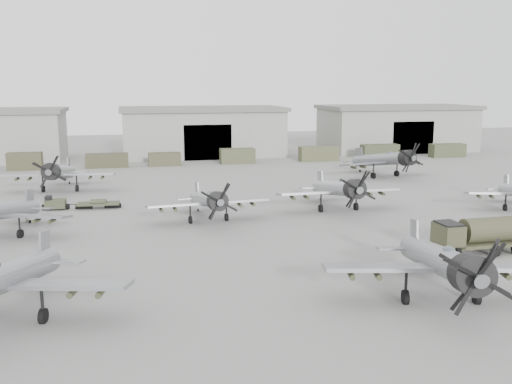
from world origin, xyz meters
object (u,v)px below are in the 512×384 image
Objects in this scene: ground_crew at (27,212)px; tug_trailer at (72,204)px; aircraft_mid_2 at (340,189)px; aircraft_near_1 at (444,263)px; aircraft_near_0 at (1,280)px; fuel_tanker at (478,233)px; aircraft_far_1 at (386,160)px; aircraft_mid_1 at (209,200)px; aircraft_far_0 at (59,172)px.

tug_trailer is at bearing -26.79° from ground_crew.
aircraft_mid_2 is 6.71× the size of ground_crew.
aircraft_near_0 is at bearing -173.79° from aircraft_near_1.
ground_crew is (-3.64, -4.66, 0.38)m from tug_trailer.
tug_trailer is at bearing 142.84° from fuel_tanker.
aircraft_far_1 is 1.94× the size of fuel_tanker.
aircraft_near_0 is 1.09× the size of aircraft_mid_2.
aircraft_mid_2 is (27.53, 22.12, -0.17)m from aircraft_near_0.
aircraft_near_0 is at bearing -142.19° from aircraft_mid_2.
aircraft_mid_2 is 0.92× the size of aircraft_far_1.
ground_crew is (-16.62, 4.13, -1.15)m from aircraft_mid_1.
tug_trailer is 3.99× the size of ground_crew.
tug_trailer is 5.93m from ground_crew.
aircraft_far_0 is (-25.66, 42.22, -0.16)m from aircraft_near_1.
aircraft_near_1 is 7.44× the size of ground_crew.
ground_crew is at bearing -124.21° from tug_trailer.
aircraft_near_1 is at bearing -134.02° from fuel_tanker.
aircraft_mid_1 is at bearing 69.16° from aircraft_near_0.
aircraft_mid_2 is 33.62m from aircraft_far_0.
ground_crew is at bearing 147.40° from aircraft_near_1.
aircraft_far_0 is at bearing 133.88° from aircraft_near_1.
tug_trailer is at bearing 101.68° from aircraft_near_0.
aircraft_near_0 is 1.94× the size of fuel_tanker.
aircraft_mid_1 is at bearing -30.34° from tug_trailer.
aircraft_far_1 reaches higher than aircraft_near_0.
fuel_tanker is at bearing -32.32° from tug_trailer.
aircraft_near_1 is 1.87× the size of tug_trailer.
fuel_tanker is (8.22, 8.83, -0.97)m from aircraft_near_1.
tug_trailer is at bearing -71.71° from aircraft_far_0.
aircraft_mid_2 is at bearing 52.44° from aircraft_near_0.
aircraft_near_0 reaches higher than aircraft_far_0.
aircraft_near_0 is 58.27m from aircraft_far_1.
aircraft_near_0 is 0.98× the size of aircraft_near_1.
aircraft_near_0 is at bearing -129.58° from aircraft_mid_1.
aircraft_near_0 is 24.70m from aircraft_mid_1.
aircraft_near_1 reaches higher than aircraft_far_0.
aircraft_mid_2 reaches higher than ground_crew.
aircraft_mid_1 is 0.88× the size of aircraft_far_0.
aircraft_mid_1 is 24.46m from aircraft_far_0.
aircraft_far_1 is at bearing 31.54° from aircraft_mid_1.
aircraft_mid_1 reaches higher than ground_crew.
aircraft_mid_2 is 23.39m from aircraft_far_1.
aircraft_near_1 is 1.97× the size of fuel_tanker.
aircraft_mid_2 reaches higher than tug_trailer.
ground_crew is at bearing -89.30° from aircraft_far_0.
aircraft_far_1 is 42.24m from tug_trailer.
aircraft_mid_2 is 27.50m from tug_trailer.
fuel_tanker is (5.09, -16.02, -0.75)m from aircraft_mid_2.
aircraft_near_0 is 24.55m from aircraft_near_1.
aircraft_far_0 is (-28.79, 17.36, 0.06)m from aircraft_mid_2.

